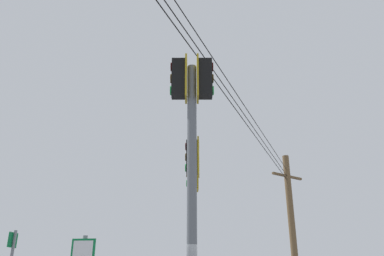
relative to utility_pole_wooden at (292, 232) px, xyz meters
name	(u,v)px	position (x,y,z in m)	size (l,w,h in m)	color
signal_mast_assembly	(192,152)	(-12.89, 2.77, 0.41)	(6.12, 1.74, 6.59)	slate
utility_pole_wooden	(292,232)	(0.00, 0.00, 0.00)	(1.76, 1.66, 8.52)	brown
overhead_wire_span	(166,0)	(-15.57, 2.78, 2.76)	(31.14, 5.58, 1.20)	black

